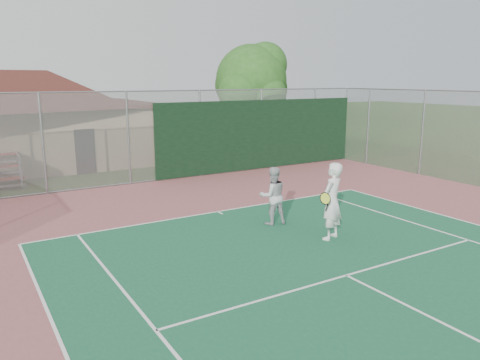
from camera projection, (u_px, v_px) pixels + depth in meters
name	position (u px, v px, depth m)	size (l,w,h in m)	color
back_fence	(203.00, 136.00, 19.09)	(20.08, 0.11, 3.53)	gray
side_fence_right	(422.00, 133.00, 19.34)	(0.08, 9.00, 3.50)	gray
clubhouse	(24.00, 109.00, 21.46)	(11.92, 7.98, 5.13)	tan
tree	(253.00, 83.00, 22.72)	(4.09, 3.87, 5.70)	#341E12
player_white_front	(332.00, 202.00, 11.54)	(1.07, 0.80, 1.94)	silver
player_grey_back	(273.00, 196.00, 12.78)	(0.90, 0.77, 1.60)	#B1B4B7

